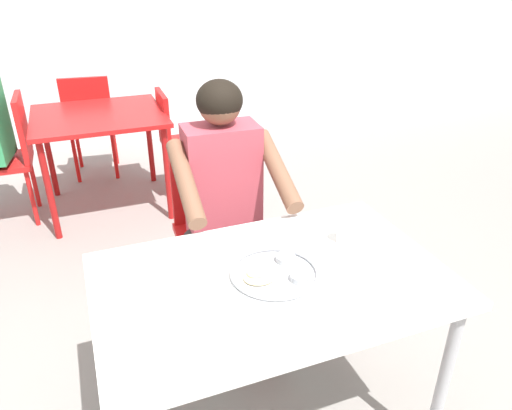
{
  "coord_description": "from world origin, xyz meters",
  "views": [
    {
      "loc": [
        -0.52,
        -1.28,
        1.71
      ],
      "look_at": [
        0.05,
        0.2,
        0.89
      ],
      "focal_mm": 33.64,
      "sensor_mm": 36.0,
      "label": 1
    }
  ],
  "objects": [
    {
      "name": "chair_red_left",
      "position": [
        -0.99,
        2.25,
        0.51
      ],
      "size": [
        0.43,
        0.4,
        0.89
      ],
      "color": "red",
      "rests_on": "ground"
    },
    {
      "name": "chair_foreground",
      "position": [
        0.07,
        0.82,
        0.5
      ],
      "size": [
        0.45,
        0.43,
        0.86
      ],
      "color": "red",
      "rests_on": "ground"
    },
    {
      "name": "table_background_red",
      "position": [
        -0.38,
        2.21,
        0.65
      ],
      "size": [
        0.9,
        0.84,
        0.73
      ],
      "color": "red",
      "rests_on": "ground"
    },
    {
      "name": "table_foreground",
      "position": [
        0.01,
        -0.05,
        0.66
      ],
      "size": [
        1.2,
        0.76,
        0.74
      ],
      "color": "white",
      "rests_on": "ground"
    },
    {
      "name": "drinking_cup",
      "position": [
        0.36,
        0.06,
        0.79
      ],
      "size": [
        0.07,
        0.07,
        0.09
      ],
      "color": "white",
      "rests_on": "table_foreground"
    },
    {
      "name": "thali_tray",
      "position": [
        0.03,
        -0.04,
        0.75
      ],
      "size": [
        0.31,
        0.31,
        0.03
      ],
      "color": "#B7BABF",
      "rests_on": "table_foreground"
    },
    {
      "name": "chair_red_far",
      "position": [
        -0.42,
        2.83,
        0.5
      ],
      "size": [
        0.44,
        0.47,
        0.88
      ],
      "color": "red",
      "rests_on": "ground"
    },
    {
      "name": "diner_foreground",
      "position": [
        0.06,
        0.6,
        0.75
      ],
      "size": [
        0.5,
        0.56,
        1.25
      ],
      "color": "#333333",
      "rests_on": "ground"
    },
    {
      "name": "chair_red_right",
      "position": [
        0.21,
        2.24,
        0.48
      ],
      "size": [
        0.44,
        0.42,
        0.83
      ],
      "color": "red",
      "rests_on": "ground"
    }
  ]
}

